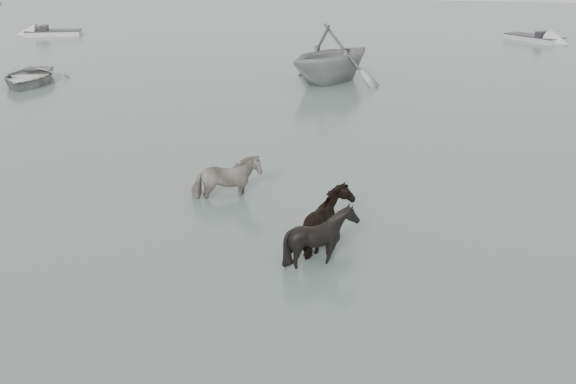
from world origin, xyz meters
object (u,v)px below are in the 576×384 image
object	(u,v)px
pony_pinto	(226,171)
rowboat_lead	(27,74)
pony_dark	(330,211)
pony_black	(321,231)

from	to	relation	value
pony_pinto	rowboat_lead	bearing A→B (deg)	20.83
pony_dark	pony_black	distance (m)	0.97
pony_pinto	pony_black	world-z (taller)	pony_pinto
pony_dark	pony_black	xyz separation A→B (m)	(-0.02, -0.97, -0.07)
pony_dark	pony_black	size ratio (longest dim) A/B	1.09
pony_pinto	rowboat_lead	size ratio (longest dim) A/B	0.41
pony_black	rowboat_lead	size ratio (longest dim) A/B	0.33
rowboat_lead	pony_pinto	bearing A→B (deg)	-58.03
pony_pinto	pony_dark	world-z (taller)	pony_dark
pony_black	rowboat_lead	world-z (taller)	pony_black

